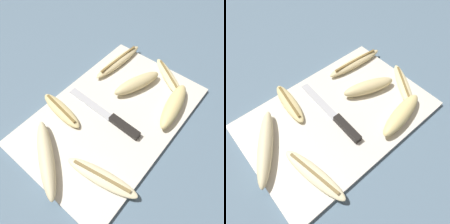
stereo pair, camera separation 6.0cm
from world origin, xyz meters
TOP-DOWN VIEW (x-y plane):
  - ground_plane at (0.00, 0.00)m, footprint 4.00×4.00m
  - cutting_board at (0.00, 0.00)m, footprint 0.51×0.34m
  - knife at (-0.01, -0.03)m, footprint 0.03×0.25m
  - banana_soft_right at (0.21, -0.06)m, footprint 0.13×0.17m
  - banana_mellow_near at (0.12, 0.01)m, footprint 0.16×0.09m
  - banana_spotted_left at (-0.08, 0.11)m, footprint 0.06×0.16m
  - banana_cream_curved at (-0.21, 0.03)m, footprint 0.15×0.19m
  - banana_pale_long at (-0.16, -0.10)m, footprint 0.07×0.19m
  - banana_golden_short at (0.12, -0.12)m, footprint 0.17×0.07m
  - banana_ripe_center at (0.17, 0.11)m, footprint 0.21×0.05m

SIDE VIEW (x-z plane):
  - ground_plane at x=0.00m, z-range 0.00..0.00m
  - cutting_board at x=0.00m, z-range 0.00..0.01m
  - knife at x=-0.01m, z-range 0.01..0.03m
  - banana_soft_right at x=0.21m, z-range 0.01..0.03m
  - banana_spotted_left at x=-0.08m, z-range 0.01..0.03m
  - banana_pale_long at x=-0.16m, z-range 0.01..0.03m
  - banana_ripe_center at x=0.17m, z-range 0.01..0.03m
  - banana_mellow_near at x=0.12m, z-range 0.01..0.05m
  - banana_golden_short at x=0.12m, z-range 0.01..0.05m
  - banana_cream_curved at x=-0.21m, z-range 0.01..0.05m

